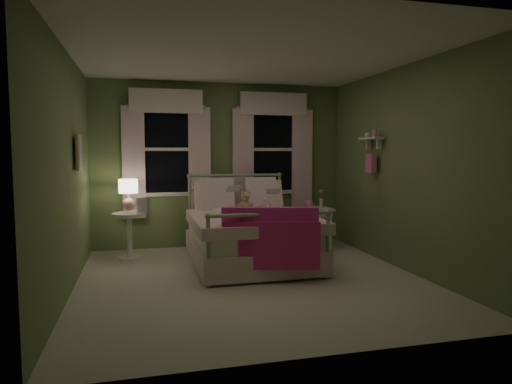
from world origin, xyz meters
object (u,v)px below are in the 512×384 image
object	(u,v)px
bed	(250,235)
teddy_bear	(245,203)
child_left	(224,193)
child_right	(262,191)
table_lamp	(128,191)
nightstand_right	(315,214)
nightstand_left	(129,229)

from	to	relation	value
bed	teddy_bear	distance (m)	0.49
child_left	child_right	bearing A→B (deg)	155.90
child_right	teddy_bear	size ratio (longest dim) A/B	2.47
teddy_bear	table_lamp	world-z (taller)	table_lamp
child_right	nightstand_right	size ratio (longest dim) A/B	1.18
bed	child_left	world-z (taller)	child_left
table_lamp	nightstand_right	bearing A→B (deg)	-2.42
child_right	nightstand_right	distance (m)	0.99
child_right	table_lamp	distance (m)	1.89
teddy_bear	nightstand_right	xyz separation A→B (m)	(1.17, 0.31, -0.24)
teddy_bear	nightstand_right	distance (m)	1.23
nightstand_right	nightstand_left	bearing A→B (deg)	177.58
bed	table_lamp	world-z (taller)	bed
bed	nightstand_left	xyz separation A→B (m)	(-1.59, 0.69, 0.03)
bed	child_right	distance (m)	0.76
bed	nightstand_right	xyz separation A→B (m)	(1.17, 0.57, 0.17)
bed	table_lamp	xyz separation A→B (m)	(-1.59, 0.69, 0.57)
child_left	table_lamp	xyz separation A→B (m)	(-1.31, 0.27, 0.03)
table_lamp	child_right	bearing A→B (deg)	-8.09
table_lamp	nightstand_left	bearing A→B (deg)	135.00
teddy_bear	nightstand_right	bearing A→B (deg)	14.75
child_right	nightstand_left	size ratio (longest dim) A/B	1.16
child_left	child_right	distance (m)	0.56
table_lamp	bed	bearing A→B (deg)	-23.36
child_left	table_lamp	world-z (taller)	child_left
nightstand_left	nightstand_right	bearing A→B (deg)	-2.42
child_left	nightstand_right	distance (m)	1.50
child_right	table_lamp	world-z (taller)	child_right
nightstand_left	table_lamp	bearing A→B (deg)	-45.00
child_left	teddy_bear	xyz separation A→B (m)	(0.28, -0.16, -0.13)
nightstand_left	nightstand_right	size ratio (longest dim) A/B	1.02
bed	teddy_bear	xyz separation A→B (m)	(-0.00, 0.26, 0.41)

